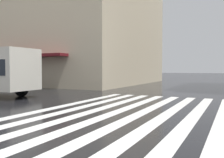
% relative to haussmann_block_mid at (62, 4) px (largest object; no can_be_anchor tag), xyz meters
% --- Properties ---
extents(ground_plane, '(220.00, 220.00, 0.00)m').
position_rel_haussmann_block_mid_xyz_m(ground_plane, '(-21.91, -17.20, -10.42)').
color(ground_plane, black).
extents(zebra_crossing, '(13.00, 7.50, 0.01)m').
position_rel_haussmann_block_mid_xyz_m(zebra_crossing, '(-17.91, -16.82, -10.42)').
color(zebra_crossing, silver).
rests_on(zebra_crossing, ground_plane).
extents(haussmann_block_mid, '(20.03, 22.00, 21.29)m').
position_rel_haussmann_block_mid_xyz_m(haussmann_block_mid, '(0.00, 0.00, 0.00)').
color(haussmann_block_mid, beige).
rests_on(haussmann_block_mid, ground_plane).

